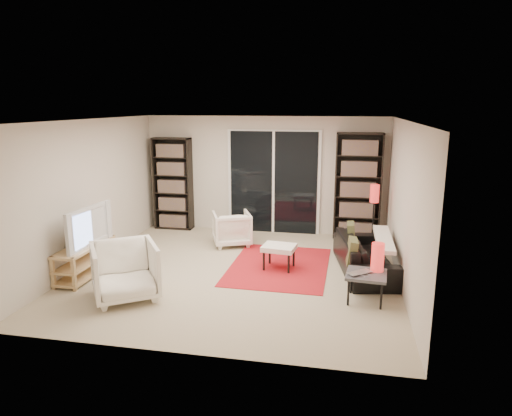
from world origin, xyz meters
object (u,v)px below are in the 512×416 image
(sofa, at_px, (365,255))
(ottoman, at_px, (279,249))
(armchair_front, at_px, (125,271))
(tv_stand, at_px, (85,260))
(armchair_back, at_px, (232,228))
(floor_lamp, at_px, (374,201))
(side_table, at_px, (366,276))
(bookshelf_right, at_px, (358,186))
(bookshelf_left, at_px, (173,184))

(sofa, height_order, ottoman, sofa)
(sofa, bearing_deg, armchair_front, 107.32)
(tv_stand, height_order, armchair_back, armchair_back)
(armchair_back, xyz_separation_m, floor_lamp, (2.62, 0.24, 0.59))
(armchair_back, relative_size, side_table, 1.21)
(armchair_back, height_order, ottoman, armchair_back)
(bookshelf_right, distance_m, ottoman, 2.51)
(bookshelf_right, xyz_separation_m, side_table, (0.08, -3.06, -0.69))
(tv_stand, bearing_deg, bookshelf_right, 35.05)
(bookshelf_right, distance_m, floor_lamp, 0.75)
(sofa, relative_size, armchair_front, 2.17)
(side_table, bearing_deg, bookshelf_right, 91.44)
(tv_stand, xyz_separation_m, ottoman, (2.93, 0.88, 0.08))
(armchair_back, bearing_deg, tv_stand, 25.22)
(sofa, height_order, armchair_back, armchair_back)
(bookshelf_right, relative_size, sofa, 1.12)
(bookshelf_left, xyz_separation_m, armchair_back, (1.51, -0.92, -0.66))
(tv_stand, xyz_separation_m, sofa, (4.30, 1.04, 0.01))
(bookshelf_left, bearing_deg, armchair_front, -79.48)
(armchair_front, bearing_deg, sofa, -6.74)
(ottoman, bearing_deg, armchair_back, 133.51)
(bookshelf_right, height_order, side_table, bookshelf_right)
(armchair_back, relative_size, armchair_front, 0.81)
(sofa, relative_size, side_table, 3.23)
(bookshelf_right, relative_size, ottoman, 3.72)
(bookshelf_left, height_order, armchair_back, bookshelf_left)
(bookshelf_right, distance_m, side_table, 3.14)
(bookshelf_left, height_order, floor_lamp, bookshelf_left)
(floor_lamp, bearing_deg, bookshelf_left, 170.66)
(bookshelf_left, relative_size, ottoman, 3.45)
(sofa, xyz_separation_m, ottoman, (-1.37, -0.15, 0.07))
(armchair_back, distance_m, armchair_front, 2.81)
(tv_stand, height_order, floor_lamp, floor_lamp)
(armchair_back, bearing_deg, sofa, 135.95)
(tv_stand, xyz_separation_m, armchair_front, (1.01, -0.66, 0.13))
(bookshelf_right, bearing_deg, floor_lamp, -67.46)
(bookshelf_right, bearing_deg, tv_stand, -144.95)
(tv_stand, bearing_deg, ottoman, 16.82)
(bookshelf_left, bearing_deg, bookshelf_right, -0.00)
(floor_lamp, bearing_deg, bookshelf_right, 112.54)
(tv_stand, bearing_deg, armchair_back, 47.45)
(bookshelf_right, relative_size, armchair_front, 2.43)
(armchair_back, height_order, floor_lamp, floor_lamp)
(armchair_front, bearing_deg, bookshelf_left, 66.46)
(sofa, relative_size, ottoman, 3.32)
(sofa, height_order, floor_lamp, floor_lamp)
(bookshelf_left, distance_m, side_table, 5.02)
(ottoman, bearing_deg, side_table, -36.98)
(bookshelf_right, relative_size, side_table, 3.62)
(armchair_front, bearing_deg, ottoman, 4.81)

